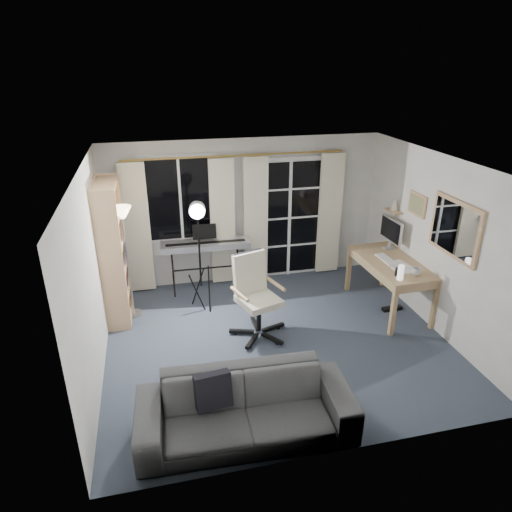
{
  "coord_description": "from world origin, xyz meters",
  "views": [
    {
      "loc": [
        -1.48,
        -5.05,
        3.54
      ],
      "look_at": [
        -0.2,
        0.35,
        1.12
      ],
      "focal_mm": 32.0,
      "sensor_mm": 36.0,
      "label": 1
    }
  ],
  "objects": [
    {
      "name": "framed_print",
      "position": [
        2.23,
        0.55,
        1.6
      ],
      "size": [
        0.03,
        0.42,
        0.32
      ],
      "color": "tan",
      "rests_on": "floor"
    },
    {
      "name": "mug",
      "position": [
        1.98,
        -0.04,
        0.85
      ],
      "size": [
        0.13,
        0.11,
        0.13
      ],
      "primitive_type": "imported",
      "rotation": [
        0.0,
        0.0,
        0.03
      ],
      "color": "silver",
      "rests_on": "desk"
    },
    {
      "name": "monitor",
      "position": [
        2.08,
        0.91,
        1.08
      ],
      "size": [
        0.19,
        0.56,
        0.49
      ],
      "rotation": [
        0.0,
        0.0,
        0.03
      ],
      "color": "silver",
      "rests_on": "desk"
    },
    {
      "name": "floor",
      "position": [
        0.0,
        0.0,
        -0.01
      ],
      "size": [
        4.5,
        4.0,
        0.02
      ],
      "primitive_type": "cube",
      "color": "#333E4A",
      "rests_on": "ground"
    },
    {
      "name": "torchiere_lamp",
      "position": [
        -1.9,
        1.13,
        1.36
      ],
      "size": [
        0.35,
        0.35,
        1.69
      ],
      "rotation": [
        0.0,
        0.0,
        0.39
      ],
      "color": "#B2B2B7",
      "rests_on": "floor"
    },
    {
      "name": "wall_shelf",
      "position": [
        2.16,
        1.05,
        1.41
      ],
      "size": [
        0.16,
        0.3,
        0.18
      ],
      "color": "tan",
      "rests_on": "floor"
    },
    {
      "name": "keyboard_piano",
      "position": [
        -0.72,
        1.7,
        0.78
      ],
      "size": [
        1.42,
        0.71,
        1.03
      ],
      "rotation": [
        0.0,
        0.0,
        -0.03
      ],
      "color": "black",
      "rests_on": "floor"
    },
    {
      "name": "desk_clutter",
      "position": [
        1.82,
        0.22,
        0.61
      ],
      "size": [
        0.45,
        0.9,
        0.99
      ],
      "rotation": [
        0.0,
        0.0,
        0.03
      ],
      "color": "white",
      "rests_on": "desk"
    },
    {
      "name": "bookshelf",
      "position": [
        -2.13,
        1.16,
        0.97
      ],
      "size": [
        0.33,
        0.95,
        2.03
      ],
      "rotation": [
        0.0,
        0.0,
        -0.0
      ],
      "color": "tan",
      "rests_on": "floor"
    },
    {
      "name": "french_door",
      "position": [
        0.75,
        1.97,
        1.03
      ],
      "size": [
        1.32,
        0.09,
        2.11
      ],
      "color": "white",
      "rests_on": "floor"
    },
    {
      "name": "window",
      "position": [
        -1.05,
        1.97,
        1.5
      ],
      "size": [
        1.2,
        0.08,
        1.4
      ],
      "color": "white",
      "rests_on": "floor"
    },
    {
      "name": "desk",
      "position": [
        1.88,
        0.46,
        0.69
      ],
      "size": [
        0.78,
        1.48,
        0.78
      ],
      "rotation": [
        0.0,
        0.0,
        0.03
      ],
      "color": "tan",
      "rests_on": "floor"
    },
    {
      "name": "curtains",
      "position": [
        -0.14,
        1.88,
        1.09
      ],
      "size": [
        3.6,
        0.07,
        2.13
      ],
      "color": "gold",
      "rests_on": "floor"
    },
    {
      "name": "office_chair",
      "position": [
        -0.25,
        0.29,
        0.68
      ],
      "size": [
        0.8,
        0.76,
        1.15
      ],
      "rotation": [
        0.0,
        0.0,
        0.31
      ],
      "color": "black",
      "rests_on": "floor"
    },
    {
      "name": "studio_light",
      "position": [
        -0.89,
        1.02,
        1.4
      ],
      "size": [
        0.34,
        0.35,
        1.75
      ],
      "rotation": [
        0.0,
        0.0,
        -0.12
      ],
      "color": "black",
      "rests_on": "floor"
    },
    {
      "name": "wall_mirror",
      "position": [
        2.22,
        -0.35,
        1.55
      ],
      "size": [
        0.04,
        0.94,
        0.74
      ],
      "color": "tan",
      "rests_on": "floor"
    },
    {
      "name": "sofa",
      "position": [
        -0.76,
        -1.55,
        0.42
      ],
      "size": [
        2.19,
        0.74,
        0.85
      ],
      "rotation": [
        0.0,
        0.0,
        -0.05
      ],
      "color": "#333436",
      "rests_on": "floor"
    }
  ]
}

